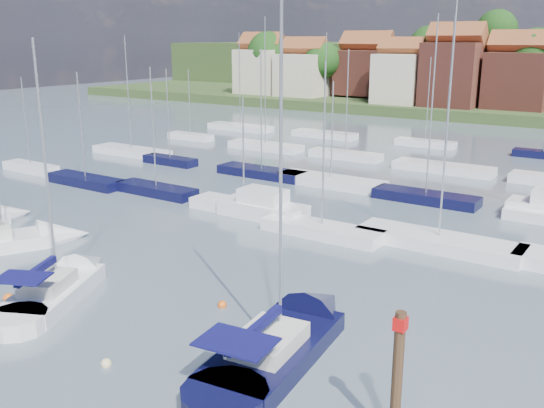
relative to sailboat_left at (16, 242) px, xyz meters
The scene contains 11 objects.
ground 37.76m from the sailboat_left, 66.59° to the left, with size 260.00×260.00×0.00m, color #4A5965.
sailboat_left is the anchor object (origin of this frame).
sailboat_centre 9.21m from the sailboat_left, 18.64° to the right, with size 7.06×10.84×14.52m.
sailboat_navy 22.06m from the sailboat_left, ahead, with size 4.77×12.99×17.52m.
timber_piling 29.13m from the sailboat_left, ahead, with size 0.40×0.40×7.14m.
buoy_c 9.84m from the sailboat_left, 35.19° to the right, with size 0.42×0.42×0.42m, color #D85914.
buoy_d 18.04m from the sailboat_left, 22.82° to the right, with size 0.46×0.46×0.46m, color beige.
buoy_e 17.07m from the sailboat_left, ahead, with size 0.47×0.47×0.47m, color #D85914.
buoy_g 21.30m from the sailboat_left, 10.34° to the right, with size 0.51×0.51×0.51m, color beige.
buoy_h 8.95m from the sailboat_left, 36.60° to the right, with size 0.55×0.55×0.55m, color #D85914.
marina_field 34.26m from the sailboat_left, 60.43° to the left, with size 79.62×41.41×15.93m.
Camera 1 is at (20.11, -16.67, 13.34)m, focal length 40.00 mm.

